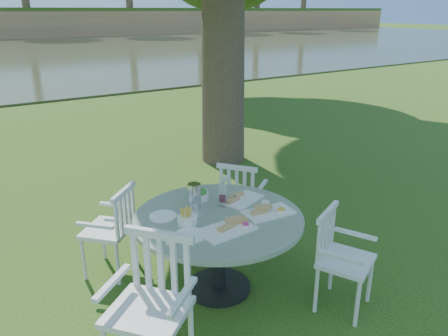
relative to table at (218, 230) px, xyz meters
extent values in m
plane|color=#1C3B0C|center=(0.49, 0.45, -0.58)|extent=(140.00, 140.00, 0.00)
cylinder|color=black|center=(0.00, 0.00, -0.56)|extent=(0.56, 0.56, 0.04)
cylinder|color=black|center=(0.00, 0.00, -0.23)|extent=(0.12, 0.12, 0.64)
cylinder|color=gray|center=(0.00, 0.00, 0.11)|extent=(1.43, 1.43, 0.04)
cylinder|color=silver|center=(1.02, 0.67, -0.37)|extent=(0.03, 0.03, 0.42)
cylinder|color=silver|center=(0.80, 0.98, -0.37)|extent=(0.03, 0.03, 0.42)
cylinder|color=silver|center=(0.75, 0.48, -0.37)|extent=(0.03, 0.03, 0.42)
cylinder|color=silver|center=(0.53, 0.78, -0.37)|extent=(0.03, 0.03, 0.42)
cube|color=silver|center=(0.77, 0.73, -0.14)|extent=(0.57, 0.58, 0.04)
cube|color=silver|center=(0.62, 0.62, 0.05)|extent=(0.28, 0.37, 0.43)
cylinder|color=silver|center=(-0.67, 1.05, -0.37)|extent=(0.03, 0.03, 0.42)
cylinder|color=silver|center=(-0.94, 0.80, -0.37)|extent=(0.03, 0.03, 0.42)
cylinder|color=silver|center=(-0.44, 0.81, -0.37)|extent=(0.03, 0.03, 0.42)
cylinder|color=silver|center=(-0.71, 0.55, -0.37)|extent=(0.03, 0.03, 0.42)
cube|color=silver|center=(-0.69, 0.80, -0.15)|extent=(0.58, 0.58, 0.04)
cube|color=silver|center=(-0.56, 0.67, 0.05)|extent=(0.34, 0.32, 0.43)
cylinder|color=silver|center=(-0.89, -0.27, -0.34)|extent=(0.04, 0.04, 0.48)
cylinder|color=silver|center=(-0.62, -0.60, -0.34)|extent=(0.04, 0.04, 0.48)
cube|color=silver|center=(-0.90, -0.56, -0.08)|extent=(0.66, 0.67, 0.04)
cube|color=silver|center=(-0.74, -0.42, 0.15)|extent=(0.34, 0.41, 0.49)
cylinder|color=silver|center=(0.62, -1.00, -0.38)|extent=(0.03, 0.03, 0.42)
cylinder|color=silver|center=(0.96, -0.85, -0.38)|extent=(0.03, 0.03, 0.42)
cylinder|color=silver|center=(0.49, -0.70, -0.38)|extent=(0.03, 0.03, 0.42)
cylinder|color=silver|center=(0.82, -0.55, -0.38)|extent=(0.03, 0.03, 0.42)
cube|color=silver|center=(0.72, -0.78, -0.15)|extent=(0.55, 0.53, 0.04)
cube|color=silver|center=(0.65, -0.61, 0.04)|extent=(0.40, 0.21, 0.43)
cube|color=white|center=(-0.09, -0.25, 0.14)|extent=(0.45, 0.28, 0.02)
cube|color=white|center=(0.38, -0.20, 0.14)|extent=(0.45, 0.29, 0.02)
cube|color=white|center=(0.36, 0.13, 0.14)|extent=(0.43, 0.33, 0.02)
cylinder|color=white|center=(-0.36, -0.17, 0.14)|extent=(0.25, 0.25, 0.01)
cylinder|color=white|center=(-0.39, 0.24, 0.14)|extent=(0.23, 0.23, 0.01)
cylinder|color=white|center=(-0.28, 0.02, 0.16)|extent=(0.16, 0.16, 0.06)
cylinder|color=white|center=(0.04, 0.39, 0.16)|extent=(0.19, 0.19, 0.06)
cylinder|color=silver|center=(-0.10, 0.23, 0.25)|extent=(0.12, 0.12, 0.23)
cylinder|color=white|center=(0.14, 0.15, 0.23)|extent=(0.08, 0.08, 0.20)
cylinder|color=white|center=(-0.20, 0.06, 0.19)|extent=(0.07, 0.07, 0.12)
cylinder|color=white|center=(-0.26, -0.05, 0.19)|extent=(0.07, 0.07, 0.11)
cylinder|color=white|center=(0.07, -0.30, 0.15)|extent=(0.06, 0.06, 0.03)
cylinder|color=white|center=(0.47, -0.25, 0.15)|extent=(0.07, 0.07, 0.03)
cylinder|color=white|center=(0.46, -0.06, 0.15)|extent=(0.07, 0.07, 0.03)
cylinder|color=white|center=(-0.54, -0.18, 0.15)|extent=(0.08, 0.08, 0.03)
camera|label=1|loc=(-1.79, -2.77, 1.76)|focal=35.00mm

